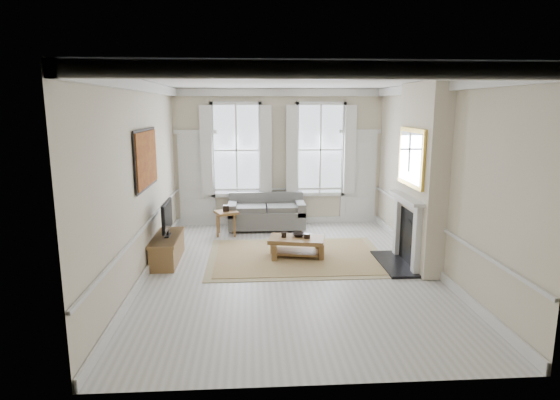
{
  "coord_description": "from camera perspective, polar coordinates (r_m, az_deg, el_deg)",
  "views": [
    {
      "loc": [
        -0.72,
        -8.12,
        2.95
      ],
      "look_at": [
        -0.17,
        0.4,
        1.25
      ],
      "focal_mm": 30.0,
      "sensor_mm": 36.0,
      "label": 1
    }
  ],
  "objects": [
    {
      "name": "floor",
      "position": [
        8.67,
        1.29,
        -8.63
      ],
      "size": [
        7.2,
        7.2,
        0.0
      ],
      "primitive_type": "plane",
      "color": "#B7B5AD",
      "rests_on": "ground"
    },
    {
      "name": "ceiling",
      "position": [
        8.17,
        1.4,
        14.41
      ],
      "size": [
        7.2,
        7.2,
        0.0
      ],
      "primitive_type": "plane",
      "rotation": [
        3.14,
        0.0,
        0.0
      ],
      "color": "white",
      "rests_on": "back_wall"
    },
    {
      "name": "back_wall",
      "position": [
        11.81,
        -0.19,
        5.19
      ],
      "size": [
        5.2,
        0.0,
        5.2
      ],
      "primitive_type": "plane",
      "rotation": [
        1.57,
        0.0,
        0.0
      ],
      "color": "beige",
      "rests_on": "floor"
    },
    {
      "name": "left_wall",
      "position": [
        8.43,
        -16.56,
        2.27
      ],
      "size": [
        0.0,
        7.2,
        7.2
      ],
      "primitive_type": "plane",
      "rotation": [
        1.57,
        0.0,
        1.57
      ],
      "color": "beige",
      "rests_on": "floor"
    },
    {
      "name": "right_wall",
      "position": [
        8.86,
        18.35,
        2.58
      ],
      "size": [
        0.0,
        7.2,
        7.2
      ],
      "primitive_type": "plane",
      "rotation": [
        1.57,
        0.0,
        -1.57
      ],
      "color": "beige",
      "rests_on": "floor"
    },
    {
      "name": "window_left",
      "position": [
        11.73,
        -5.33,
        6.08
      ],
      "size": [
        1.26,
        0.2,
        2.2
      ],
      "primitive_type": null,
      "color": "#B2BCC6",
      "rests_on": "back_wall"
    },
    {
      "name": "window_right",
      "position": [
        11.85,
        4.93,
        6.14
      ],
      "size": [
        1.26,
        0.2,
        2.2
      ],
      "primitive_type": null,
      "color": "#B2BCC6",
      "rests_on": "back_wall"
    },
    {
      "name": "door_left",
      "position": [
        11.9,
        -10.08,
        2.39
      ],
      "size": [
        0.9,
        0.08,
        2.3
      ],
      "primitive_type": "cube",
      "color": "silver",
      "rests_on": "floor"
    },
    {
      "name": "door_right",
      "position": [
        12.14,
        9.54,
        2.58
      ],
      "size": [
        0.9,
        0.08,
        2.3
      ],
      "primitive_type": "cube",
      "color": "silver",
      "rests_on": "floor"
    },
    {
      "name": "painting",
      "position": [
        8.67,
        -16.0,
        4.87
      ],
      "size": [
        0.05,
        1.66,
        1.06
      ],
      "primitive_type": "cube",
      "color": "#A5631C",
      "rests_on": "left_wall"
    },
    {
      "name": "chimney_breast",
      "position": [
        8.99,
        16.84,
        2.78
      ],
      "size": [
        0.35,
        1.7,
        3.38
      ],
      "primitive_type": "cube",
      "color": "beige",
      "rests_on": "floor"
    },
    {
      "name": "hearth",
      "position": [
        9.23,
        13.76,
        -7.55
      ],
      "size": [
        0.55,
        1.5,
        0.05
      ],
      "primitive_type": "cube",
      "color": "black",
      "rests_on": "floor"
    },
    {
      "name": "fireplace",
      "position": [
        9.1,
        15.16,
        -3.25
      ],
      "size": [
        0.21,
        1.45,
        1.33
      ],
      "color": "silver",
      "rests_on": "floor"
    },
    {
      "name": "mirror",
      "position": [
        8.87,
        15.67,
        5.02
      ],
      "size": [
        0.06,
        1.26,
        1.06
      ],
      "primitive_type": "cube",
      "color": "gold",
      "rests_on": "chimney_breast"
    },
    {
      "name": "sofa",
      "position": [
        11.53,
        -1.67,
        -1.72
      ],
      "size": [
        1.86,
        0.9,
        0.86
      ],
      "color": "slate",
      "rests_on": "floor"
    },
    {
      "name": "side_table",
      "position": [
        10.98,
        -6.57,
        -1.92
      ],
      "size": [
        0.61,
        0.61,
        0.57
      ],
      "rotation": [
        0.0,
        0.0,
        0.4
      ],
      "color": "brown",
      "rests_on": "floor"
    },
    {
      "name": "rug",
      "position": [
        9.42,
        2.02,
        -6.92
      ],
      "size": [
        3.5,
        2.6,
        0.02
      ],
      "primitive_type": "cube",
      "color": "tan",
      "rests_on": "floor"
    },
    {
      "name": "coffee_table",
      "position": [
        9.33,
        2.03,
        -5.08
      ],
      "size": [
        1.19,
        0.83,
        0.41
      ],
      "rotation": [
        0.0,
        0.0,
        -0.2
      ],
      "color": "brown",
      "rests_on": "rug"
    },
    {
      "name": "ceramic_pot_a",
      "position": [
        9.32,
        0.47,
        -4.25
      ],
      "size": [
        0.11,
        0.11,
        0.11
      ],
      "primitive_type": "cylinder",
      "color": "black",
      "rests_on": "coffee_table"
    },
    {
      "name": "ceramic_pot_b",
      "position": [
        9.27,
        3.3,
        -4.4
      ],
      "size": [
        0.13,
        0.13,
        0.09
      ],
      "primitive_type": "cylinder",
      "color": "black",
      "rests_on": "coffee_table"
    },
    {
      "name": "bowl",
      "position": [
        9.4,
        2.28,
        -4.25
      ],
      "size": [
        0.29,
        0.29,
        0.06
      ],
      "primitive_type": "imported",
      "rotation": [
        0.0,
        0.0,
        -0.09
      ],
      "color": "black",
      "rests_on": "coffee_table"
    },
    {
      "name": "tv_stand",
      "position": [
        9.38,
        -13.56,
        -5.79
      ],
      "size": [
        0.45,
        1.41,
        0.5
      ],
      "primitive_type": "cube",
      "color": "brown",
      "rests_on": "floor"
    },
    {
      "name": "tv",
      "position": [
        9.21,
        -13.61,
        -1.93
      ],
      "size": [
        0.08,
        0.9,
        0.68
      ],
      "color": "black",
      "rests_on": "tv_stand"
    }
  ]
}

